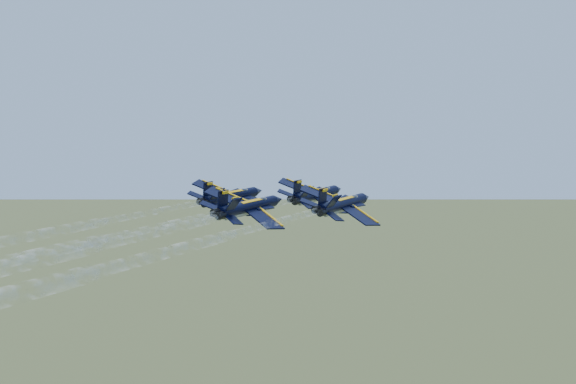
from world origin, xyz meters
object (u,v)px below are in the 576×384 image
Objects in this scene: jet_right at (343,204)px; jet_slot at (249,207)px; jet_lead at (317,195)px; jet_left at (232,197)px.

jet_right is 13.47m from jet_slot.
jet_lead is 13.64m from jet_left.
jet_lead is at bearing 134.06° from jet_right.
jet_left is 1.00× the size of jet_slot.
jet_left is 1.00× the size of jet_right.
jet_lead is 19.30m from jet_slot.
jet_lead is 13.71m from jet_right.
jet_slot is at bearing -45.22° from jet_left.
jet_lead and jet_slot have the same top height.
jet_slot is (-8.90, -10.11, 0.00)m from jet_right.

